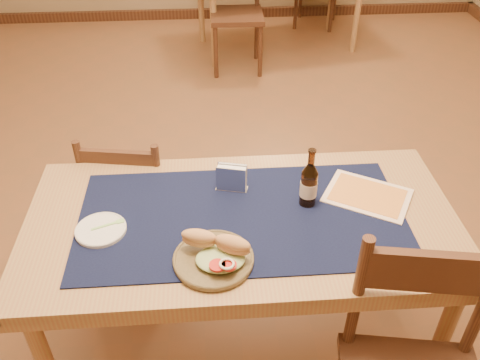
{
  "coord_description": "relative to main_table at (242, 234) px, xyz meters",
  "views": [
    {
      "loc": [
        -0.11,
        -2.21,
        1.99
      ],
      "look_at": [
        0.0,
        -0.7,
        0.85
      ],
      "focal_mm": 38.0,
      "sensor_mm": 36.0,
      "label": 1
    }
  ],
  "objects": [
    {
      "name": "main_table",
      "position": [
        0.0,
        0.0,
        0.0
      ],
      "size": [
        1.6,
        0.8,
        0.75
      ],
      "color": "#9D7E4A",
      "rests_on": "ground"
    },
    {
      "name": "placemat",
      "position": [
        0.0,
        0.0,
        0.09
      ],
      "size": [
        1.2,
        0.6,
        0.01
      ],
      "primitive_type": "cube",
      "color": "black",
      "rests_on": "main_table"
    },
    {
      "name": "baseboard",
      "position": [
        0.0,
        0.8,
        -0.62
      ],
      "size": [
        6.0,
        7.0,
        0.1
      ],
      "color": "#492B1A",
      "rests_on": "ground"
    },
    {
      "name": "chair_main_far",
      "position": [
        -0.48,
        0.53,
        -0.23
      ],
      "size": [
        0.45,
        0.45,
        0.85
      ],
      "color": "#492B1A",
      "rests_on": "ground"
    },
    {
      "name": "chair_back_near",
      "position": [
        0.18,
        2.98,
        -0.16
      ],
      "size": [
        0.46,
        0.46,
        0.97
      ],
      "color": "#492B1A",
      "rests_on": "ground"
    },
    {
      "name": "sandwich_plate",
      "position": [
        -0.1,
        -0.22,
        0.12
      ],
      "size": [
        0.27,
        0.27,
        0.1
      ],
      "color": "brown",
      "rests_on": "placemat"
    },
    {
      "name": "side_plate",
      "position": [
        -0.51,
        -0.04,
        0.1
      ],
      "size": [
        0.18,
        0.18,
        0.02
      ],
      "color": "silver",
      "rests_on": "placemat"
    },
    {
      "name": "fork",
      "position": [
        -0.47,
        -0.02,
        0.1
      ],
      "size": [
        0.12,
        0.06,
        0.0
      ],
      "color": "#96D675",
      "rests_on": "side_plate"
    },
    {
      "name": "beer_bottle",
      "position": [
        0.25,
        0.06,
        0.18
      ],
      "size": [
        0.06,
        0.06,
        0.24
      ],
      "color": "#44240C",
      "rests_on": "placemat"
    },
    {
      "name": "napkin_holder",
      "position": [
        -0.03,
        0.17,
        0.14
      ],
      "size": [
        0.13,
        0.07,
        0.11
      ],
      "color": "silver",
      "rests_on": "placemat"
    },
    {
      "name": "menu_card",
      "position": [
        0.5,
        0.09,
        0.09
      ],
      "size": [
        0.38,
        0.35,
        0.01
      ],
      "color": "beige",
      "rests_on": "placemat"
    }
  ]
}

